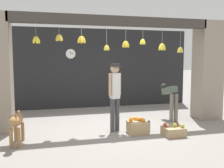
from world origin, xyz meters
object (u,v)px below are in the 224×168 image
dog (16,122)px  worker_stooping (170,97)px  shopkeeper (115,92)px  water_bottle (149,126)px  wall_clock (71,54)px  fruit_crate_oranges (138,127)px  fruit_crate_apples (174,131)px

dog → worker_stooping: 4.20m
shopkeeper → worker_stooping: shopkeeper is taller
dog → water_bottle: size_ratio=3.34×
dog → wall_clock: 4.13m
shopkeeper → fruit_crate_oranges: (0.48, -0.30, -0.82)m
worker_stooping → wall_clock: wall_clock is taller
fruit_crate_apples → wall_clock: 4.68m
fruit_crate_apples → wall_clock: (-1.99, 3.83, 1.83)m
worker_stooping → water_bottle: worker_stooping is taller
fruit_crate_apples → water_bottle: fruit_crate_apples is taller
dog → fruit_crate_apples: (3.42, -0.25, -0.36)m
worker_stooping → fruit_crate_oranges: bearing=-145.3°
dog → fruit_crate_oranges: size_ratio=1.96×
shopkeeper → fruit_crate_apples: (1.22, -0.68, -0.86)m
dog → fruit_crate_oranges: dog is taller
fruit_crate_apples → worker_stooping: bearing=65.9°
shopkeeper → water_bottle: bearing=148.0°
fruit_crate_oranges → water_bottle: size_ratio=1.70×
worker_stooping → wall_clock: bearing=135.1°
dog → worker_stooping: worker_stooping is taller
dog → shopkeeper: bearing=105.0°
shopkeeper → worker_stooping: bearing=-178.1°
dog → fruit_crate_oranges: 2.71m
shopkeeper → fruit_crate_apples: bearing=131.7°
fruit_crate_oranges → water_bottle: bearing=18.4°
fruit_crate_oranges → fruit_crate_apples: fruit_crate_oranges is taller
worker_stooping → wall_clock: size_ratio=2.88×
fruit_crate_apples → water_bottle: bearing=129.2°
fruit_crate_oranges → fruit_crate_apples: size_ratio=0.96×
shopkeeper → fruit_crate_apples: size_ratio=3.57×
dog → shopkeeper: shopkeeper is taller
fruit_crate_apples → water_bottle: 0.64m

